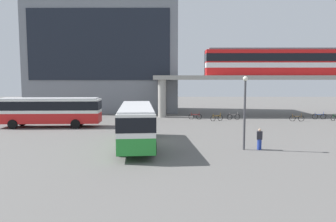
% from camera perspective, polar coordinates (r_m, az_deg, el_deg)
% --- Properties ---
extents(ground_plane, '(120.00, 120.00, 0.00)m').
position_cam_1_polar(ground_plane, '(37.72, -2.30, -2.43)').
color(ground_plane, '#605E5B').
extents(station_building, '(23.67, 10.54, 18.94)m').
position_cam_1_polar(station_building, '(55.48, -10.88, 9.86)').
color(station_building, slate).
rests_on(station_building, ground_plane).
extents(elevated_platform, '(33.68, 5.65, 5.78)m').
position_cam_1_polar(elevated_platform, '(49.17, 17.62, 4.98)').
color(elevated_platform, '#9E9B93').
rests_on(elevated_platform, ground_plane).
extents(train, '(19.38, 2.96, 3.84)m').
position_cam_1_polar(train, '(49.29, 17.93, 8.22)').
color(train, red).
rests_on(train, elevated_platform).
extents(bus_main, '(3.60, 11.23, 3.22)m').
position_cam_1_polar(bus_main, '(25.70, -5.55, -1.78)').
color(bus_main, '#268C33').
rests_on(bus_main, ground_plane).
extents(bus_secondary, '(11.15, 3.14, 3.22)m').
position_cam_1_polar(bus_secondary, '(38.02, -20.05, 0.31)').
color(bus_secondary, red).
rests_on(bus_secondary, ground_plane).
extents(bicycle_red, '(1.71, 0.65, 1.04)m').
position_cam_1_polar(bicycle_red, '(42.93, 4.79, -0.98)').
color(bicycle_red, black).
rests_on(bicycle_red, ground_plane).
extents(bicycle_orange, '(1.68, 0.74, 1.04)m').
position_cam_1_polar(bicycle_orange, '(41.77, 8.52, -1.21)').
color(bicycle_orange, black).
rests_on(bicycle_orange, ground_plane).
extents(bicycle_silver, '(1.77, 0.37, 1.04)m').
position_cam_1_polar(bicycle_silver, '(43.31, 11.41, -1.02)').
color(bicycle_silver, black).
rests_on(bicycle_silver, ground_plane).
extents(bicycle_blue, '(1.78, 0.33, 1.04)m').
position_cam_1_polar(bicycle_blue, '(47.41, 24.98, -0.87)').
color(bicycle_blue, black).
rests_on(bicycle_blue, ground_plane).
extents(bicycle_brown, '(1.78, 0.34, 1.04)m').
position_cam_1_polar(bicycle_brown, '(43.99, 21.65, -1.20)').
color(bicycle_brown, black).
rests_on(bicycle_brown, ground_plane).
extents(bicycle_green, '(1.72, 0.61, 1.04)m').
position_cam_1_polar(bicycle_green, '(46.73, 27.42, -1.06)').
color(bicycle_green, black).
rests_on(bicycle_green, ground_plane).
extents(pedestrian_by_bike_rack, '(0.44, 0.32, 1.59)m').
position_cam_1_polar(pedestrian_by_bike_rack, '(25.47, 15.73, -4.88)').
color(pedestrian_by_bike_rack, navy).
rests_on(pedestrian_by_bike_rack, ground_plane).
extents(lamp_post, '(0.36, 0.36, 5.50)m').
position_cam_1_polar(lamp_post, '(24.78, 13.31, 0.86)').
color(lamp_post, '#3F3F44').
rests_on(lamp_post, ground_plane).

